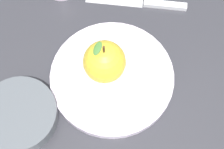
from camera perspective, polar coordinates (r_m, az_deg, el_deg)
The scene contains 5 objects.
ground_plane at distance 0.65m, azimuth 0.67°, elevation 1.82°, with size 2.40×2.40×0.00m, color #2D2D33.
dinner_plate at distance 0.63m, azimuth 0.00°, elevation -0.39°, with size 0.23×0.23×0.02m.
apple at distance 0.59m, azimuth -1.28°, elevation 2.16°, with size 0.08×0.08×0.09m.
side_bowl at distance 0.61m, azimuth -15.33°, elevation -6.44°, with size 0.13×0.13×0.03m.
knife at distance 0.72m, azimuth 5.71°, elevation 11.79°, with size 0.21×0.04×0.01m.
Camera 1 is at (0.01, 0.28, 0.59)m, focal length 54.43 mm.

